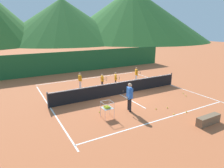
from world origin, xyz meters
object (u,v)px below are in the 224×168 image
at_px(tennis_ball_5, 174,114).
at_px(student_3, 136,73).
at_px(tennis_ball_0, 186,96).
at_px(courtside_bench, 208,120).
at_px(tennis_ball_7, 183,93).
at_px(instructor, 130,94).
at_px(ball_cart, 107,107).
at_px(tennis_net, 120,88).
at_px(tennis_ball_6, 156,109).
at_px(tennis_ball_3, 187,112).
at_px(student_2, 116,78).
at_px(student_0, 80,79).
at_px(tennis_ball_1, 100,112).
at_px(student_1, 102,80).
at_px(tennis_ball_4, 167,108).
at_px(tennis_ball_2, 131,100).

bearing_deg(tennis_ball_5, student_3, 71.28).
relative_size(tennis_ball_0, courtside_bench, 0.05).
distance_m(tennis_ball_0, tennis_ball_7, 0.58).
height_order(instructor, ball_cart, instructor).
height_order(tennis_net, tennis_ball_0, tennis_net).
relative_size(instructor, tennis_ball_6, 25.28).
bearing_deg(tennis_ball_5, tennis_ball_3, -9.98).
xyz_separation_m(instructor, student_2, (1.75, 4.55, -0.28)).
bearing_deg(instructor, student_0, 99.52).
distance_m(student_2, courtside_bench, 8.01).
height_order(tennis_net, tennis_ball_6, tennis_net).
xyz_separation_m(tennis_ball_1, tennis_ball_7, (7.00, -0.04, 0.00)).
height_order(student_2, ball_cart, student_2).
distance_m(instructor, tennis_ball_5, 2.76).
bearing_deg(tennis_ball_1, student_1, 61.26).
distance_m(tennis_ball_3, tennis_ball_5, 0.89).
bearing_deg(tennis_ball_0, tennis_ball_1, 175.35).
bearing_deg(tennis_ball_0, tennis_ball_4, -161.34).
height_order(student_0, tennis_ball_4, student_0).
bearing_deg(tennis_ball_1, ball_cart, -81.28).
height_order(instructor, courtside_bench, instructor).
distance_m(instructor, student_1, 4.91).
xyz_separation_m(tennis_ball_6, courtside_bench, (1.07, -2.73, 0.20)).
height_order(student_1, tennis_ball_4, student_1).
distance_m(tennis_net, tennis_ball_6, 3.50).
xyz_separation_m(student_0, tennis_ball_5, (2.87, -7.42, -0.74)).
relative_size(instructor, ball_cart, 1.91).
relative_size(student_2, tennis_ball_6, 18.48).
xyz_separation_m(tennis_ball_1, tennis_ball_6, (3.20, -1.27, 0.00)).
bearing_deg(student_3, instructor, -130.07).
relative_size(tennis_ball_1, tennis_ball_3, 1.00).
bearing_deg(tennis_net, student_0, 124.92).
bearing_deg(instructor, tennis_ball_6, -23.12).
distance_m(tennis_ball_1, tennis_ball_4, 4.21).
relative_size(student_0, tennis_ball_7, 19.08).
xyz_separation_m(student_3, tennis_ball_4, (-1.90, -5.83, -0.79)).
height_order(student_3, tennis_ball_2, student_3).
bearing_deg(tennis_ball_6, tennis_ball_5, -70.59).
distance_m(student_0, tennis_ball_2, 4.83).
distance_m(tennis_net, tennis_ball_7, 4.81).
bearing_deg(tennis_net, courtside_bench, -76.16).
bearing_deg(student_1, student_2, -15.47).
bearing_deg(student_1, ball_cart, -114.02).
height_order(tennis_ball_3, tennis_ball_7, same).
xyz_separation_m(student_1, tennis_ball_0, (4.38, -4.79, -0.68)).
relative_size(tennis_ball_3, tennis_ball_7, 1.00).
relative_size(ball_cart, tennis_ball_7, 13.22).
xyz_separation_m(tennis_ball_5, tennis_ball_6, (-0.38, 1.07, 0.00)).
bearing_deg(tennis_ball_4, courtside_bench, -82.67).
relative_size(student_3, tennis_ball_1, 20.24).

